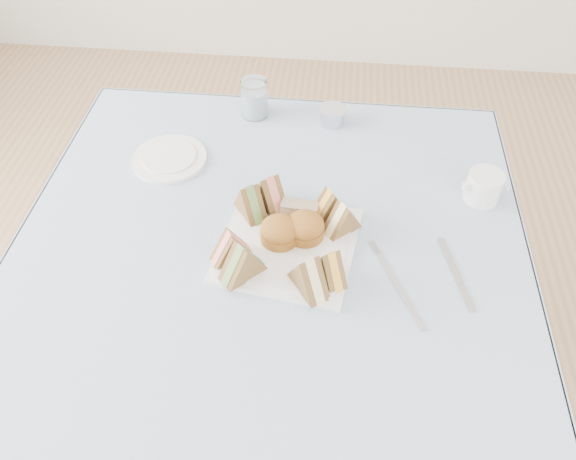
# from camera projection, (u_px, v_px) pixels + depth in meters

# --- Properties ---
(floor) EXTENTS (4.00, 4.00, 0.00)m
(floor) POSITION_uv_depth(u_px,v_px,m) (275.00, 413.00, 1.65)
(floor) COLOR #9E7751
(floor) RESTS_ON ground
(table) EXTENTS (0.90, 0.90, 0.74)m
(table) POSITION_uv_depth(u_px,v_px,m) (273.00, 347.00, 1.38)
(table) COLOR brown
(table) RESTS_ON floor
(tablecloth) EXTENTS (1.02, 1.02, 0.01)m
(tablecloth) POSITION_uv_depth(u_px,v_px,m) (269.00, 247.00, 1.11)
(tablecloth) COLOR #AEBECC
(tablecloth) RESTS_ON table
(serving_plate) EXTENTS (0.29, 0.29, 0.01)m
(serving_plate) POSITION_uv_depth(u_px,v_px,m) (288.00, 245.00, 1.10)
(serving_plate) COLOR white
(serving_plate) RESTS_ON tablecloth
(sandwich_fl_a) EXTENTS (0.09, 0.07, 0.07)m
(sandwich_fl_a) POSITION_uv_depth(u_px,v_px,m) (231.00, 245.00, 1.05)
(sandwich_fl_a) COLOR brown
(sandwich_fl_a) RESTS_ON serving_plate
(sandwich_fl_b) EXTENTS (0.09, 0.09, 0.08)m
(sandwich_fl_b) POSITION_uv_depth(u_px,v_px,m) (242.00, 260.00, 1.02)
(sandwich_fl_b) COLOR brown
(sandwich_fl_b) RESTS_ON serving_plate
(sandwich_fr_a) EXTENTS (0.07, 0.09, 0.07)m
(sandwich_fr_a) POSITION_uv_depth(u_px,v_px,m) (330.00, 265.00, 1.01)
(sandwich_fr_a) COLOR brown
(sandwich_fr_a) RESTS_ON serving_plate
(sandwich_fr_b) EXTENTS (0.09, 0.10, 0.08)m
(sandwich_fr_b) POSITION_uv_depth(u_px,v_px,m) (309.00, 273.00, 0.99)
(sandwich_fr_b) COLOR brown
(sandwich_fr_b) RESTS_ON serving_plate
(sandwich_bl_a) EXTENTS (0.08, 0.09, 0.08)m
(sandwich_bl_a) POSITION_uv_depth(u_px,v_px,m) (250.00, 200.00, 1.13)
(sandwich_bl_a) COLOR brown
(sandwich_bl_a) RESTS_ON serving_plate
(sandwich_bl_b) EXTENTS (0.09, 0.09, 0.08)m
(sandwich_bl_b) POSITION_uv_depth(u_px,v_px,m) (270.00, 191.00, 1.14)
(sandwich_bl_b) COLOR brown
(sandwich_bl_b) RESTS_ON serving_plate
(sandwich_br_a) EXTENTS (0.08, 0.08, 0.07)m
(sandwich_br_a) POSITION_uv_depth(u_px,v_px,m) (342.00, 217.00, 1.10)
(sandwich_br_a) COLOR brown
(sandwich_br_a) RESTS_ON serving_plate
(sandwich_br_b) EXTENTS (0.09, 0.07, 0.07)m
(sandwich_br_b) POSITION_uv_depth(u_px,v_px,m) (329.00, 203.00, 1.12)
(sandwich_br_b) COLOR brown
(sandwich_br_b) RESTS_ON serving_plate
(scone_left) EXTENTS (0.08, 0.08, 0.05)m
(scone_left) POSITION_uv_depth(u_px,v_px,m) (279.00, 231.00, 1.08)
(scone_left) COLOR #A6732F
(scone_left) RESTS_ON serving_plate
(scone_right) EXTENTS (0.09, 0.09, 0.05)m
(scone_right) POSITION_uv_depth(u_px,v_px,m) (305.00, 227.00, 1.09)
(scone_right) COLOR #A6732F
(scone_right) RESTS_ON serving_plate
(pastry_slice) EXTENTS (0.08, 0.04, 0.04)m
(pastry_slice) POSITION_uv_depth(u_px,v_px,m) (300.00, 210.00, 1.13)
(pastry_slice) COLOR tan
(pastry_slice) RESTS_ON serving_plate
(side_plate) EXTENTS (0.20, 0.20, 0.01)m
(side_plate) POSITION_uv_depth(u_px,v_px,m) (170.00, 159.00, 1.28)
(side_plate) COLOR white
(side_plate) RESTS_ON tablecloth
(water_glass) EXTENTS (0.08, 0.08, 0.09)m
(water_glass) POSITION_uv_depth(u_px,v_px,m) (254.00, 98.00, 1.37)
(water_glass) COLOR white
(water_glass) RESTS_ON tablecloth
(tea_strainer) EXTENTS (0.08, 0.08, 0.04)m
(tea_strainer) POSITION_uv_depth(u_px,v_px,m) (333.00, 116.00, 1.37)
(tea_strainer) COLOR silver
(tea_strainer) RESTS_ON tablecloth
(knife) EXTENTS (0.06, 0.18, 0.00)m
(knife) POSITION_uv_depth(u_px,v_px,m) (455.00, 273.00, 1.06)
(knife) COLOR silver
(knife) RESTS_ON tablecloth
(fork) EXTENTS (0.09, 0.17, 0.00)m
(fork) POSITION_uv_depth(u_px,v_px,m) (400.00, 290.00, 1.03)
(fork) COLOR silver
(fork) RESTS_ON tablecloth
(creamer_jug) EXTENTS (0.10, 0.10, 0.07)m
(creamer_jug) POSITION_uv_depth(u_px,v_px,m) (484.00, 187.00, 1.18)
(creamer_jug) COLOR white
(creamer_jug) RESTS_ON tablecloth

